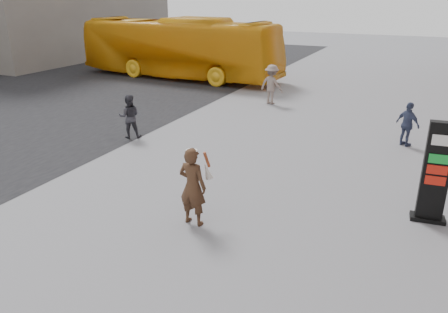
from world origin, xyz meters
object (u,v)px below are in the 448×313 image
at_px(woman, 193,185).
at_px(pedestrian_a, 129,116).
at_px(bus, 179,48).
at_px(pedestrian_b, 272,84).
at_px(pedestrian_c, 408,124).
at_px(info_pylon, 436,173).

xyz_separation_m(woman, pedestrian_a, (-5.00, 4.48, -0.15)).
relative_size(woman, bus, 0.14).
height_order(woman, pedestrian_a, woman).
height_order(pedestrian_a, pedestrian_b, pedestrian_b).
xyz_separation_m(woman, bus, (-9.36, 15.40, 0.84)).
bearing_deg(pedestrian_a, pedestrian_c, 166.64).
distance_m(pedestrian_a, pedestrian_b, 7.49).
bearing_deg(pedestrian_b, woman, 116.32).
height_order(bus, pedestrian_a, bus).
bearing_deg(bus, woman, -144.94).
bearing_deg(info_pylon, bus, 132.13).
relative_size(info_pylon, woman, 1.30).
xyz_separation_m(bus, pedestrian_c, (13.31, -7.75, -1.01)).
distance_m(woman, bus, 18.04).
height_order(woman, bus, bus).
bearing_deg(woman, pedestrian_c, -114.13).
relative_size(info_pylon, bus, 0.18).
distance_m(info_pylon, pedestrian_b, 11.38).
bearing_deg(bus, pedestrian_b, -115.19).
height_order(info_pylon, woman, info_pylon).
bearing_deg(pedestrian_c, bus, 4.40).
distance_m(info_pylon, bus, 19.25).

